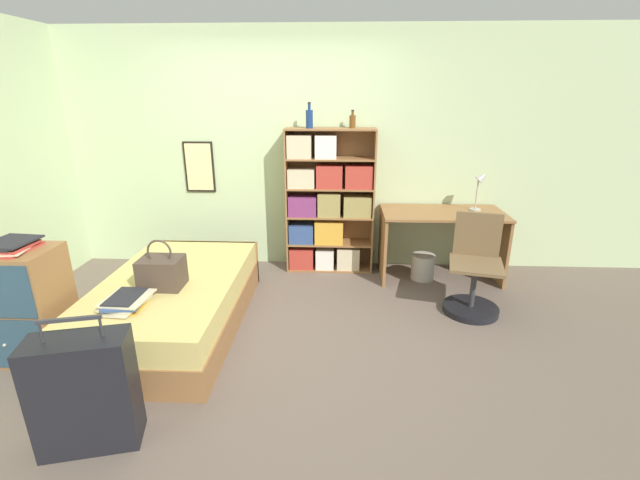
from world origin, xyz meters
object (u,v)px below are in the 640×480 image
(dresser, at_px, (20,304))
(desk_chair, at_px, (473,282))
(suitcase, at_px, (85,393))
(bottle_brown, at_px, (352,121))
(handbag, at_px, (162,272))
(bed, at_px, (174,302))
(waste_bin, at_px, (423,267))
(desk_lamp, at_px, (481,184))
(bookcase, at_px, (326,205))
(desk, at_px, (441,232))
(bottle_green, at_px, (309,118))
(book_stack_on_bed, at_px, (126,302))
(magazine_pile_on_dresser, at_px, (11,246))

(dresser, xyz_separation_m, desk_chair, (3.62, 0.90, -0.15))
(dresser, bearing_deg, suitcase, -40.88)
(bottle_brown, bearing_deg, handbag, -134.79)
(bed, xyz_separation_m, waste_bin, (2.33, 1.09, -0.09))
(waste_bin, bearing_deg, dresser, -154.32)
(bed, bearing_deg, desk_lamp, 23.17)
(bed, bearing_deg, desk_chair, 8.62)
(bed, height_order, waste_bin, bed)
(bed, distance_m, bottle_brown, 2.51)
(bookcase, bearing_deg, desk, -8.11)
(bottle_green, distance_m, desk_lamp, 1.91)
(desk_chair, distance_m, waste_bin, 0.78)
(dresser, bearing_deg, desk, 25.41)
(desk_lamp, height_order, waste_bin, desk_lamp)
(bottle_brown, relative_size, waste_bin, 0.66)
(desk_chair, xyz_separation_m, waste_bin, (-0.33, 0.69, -0.15))
(book_stack_on_bed, height_order, suitcase, suitcase)
(bookcase, bearing_deg, suitcase, -115.27)
(magazine_pile_on_dresser, distance_m, bottle_brown, 3.17)
(bed, xyz_separation_m, suitcase, (0.01, -1.33, 0.12))
(bottle_brown, xyz_separation_m, desk_chair, (1.12, -0.97, -1.36))
(suitcase, relative_size, bottle_brown, 4.50)
(suitcase, xyz_separation_m, bottle_brown, (1.53, 2.71, 1.30))
(desk_chair, bearing_deg, handbag, -167.77)
(magazine_pile_on_dresser, relative_size, desk, 0.28)
(waste_bin, bearing_deg, book_stack_on_bed, -146.85)
(bottle_brown, height_order, desk_lamp, bottle_brown)
(suitcase, bearing_deg, bottle_green, 67.68)
(suitcase, height_order, magazine_pile_on_dresser, magazine_pile_on_dresser)
(suitcase, xyz_separation_m, bookcase, (1.26, 2.67, 0.40))
(bed, height_order, desk_lamp, desk_lamp)
(desk_lamp, bearing_deg, bottle_green, 177.65)
(suitcase, bearing_deg, bottle_brown, 60.50)
(magazine_pile_on_dresser, bearing_deg, suitcase, -42.27)
(dresser, height_order, bottle_brown, bottle_brown)
(magazine_pile_on_dresser, xyz_separation_m, desk_chair, (3.57, 0.90, -0.62))
(desk, relative_size, waste_bin, 4.62)
(book_stack_on_bed, distance_m, bottle_brown, 2.78)
(desk, bearing_deg, suitcase, -135.12)
(bookcase, xyz_separation_m, desk_lamp, (1.62, -0.10, 0.28))
(bed, bearing_deg, bookcase, 46.50)
(desk, relative_size, desk_lamp, 2.97)
(suitcase, bearing_deg, waste_bin, 46.21)
(desk, bearing_deg, bookcase, 171.89)
(book_stack_on_bed, height_order, bottle_brown, bottle_brown)
(bed, bearing_deg, handbag, -87.91)
(desk, bearing_deg, book_stack_on_bed, -147.62)
(book_stack_on_bed, distance_m, desk, 3.13)
(book_stack_on_bed, height_order, bottle_green, bottle_green)
(waste_bin, bearing_deg, bottle_green, 170.12)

